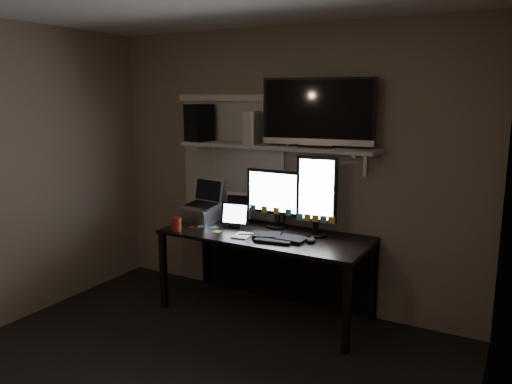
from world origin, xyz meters
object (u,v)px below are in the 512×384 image
Objects in this scene: speaker at (199,123)px; desk at (272,250)px; game_console at (254,128)px; mouse at (311,240)px; tablet at (236,215)px; laptop at (201,201)px; monitor_landscape at (277,198)px; tv at (318,113)px; keyboard at (279,237)px; monitor_portrait at (317,196)px; cup at (177,224)px.

desk is at bearing 5.63° from speaker.
game_console is 0.83× the size of speaker.
tablet reaches higher than mouse.
game_console is at bearing 144.09° from mouse.
game_console is (0.50, 0.11, 0.70)m from laptop.
tablet is (-0.32, -0.20, -0.15)m from monitor_landscape.
desk is at bearing 10.15° from laptop.
tv reaches higher than mouse.
tv is (0.38, 0.09, 1.21)m from desk.
laptop is at bearing 157.62° from mouse.
keyboard is 1.22× the size of laptop.
monitor_portrait is at bearing -16.86° from game_console.
monitor_portrait reaches higher than laptop.
speaker is at bearing 175.52° from desk.
laptop is 0.87m from game_console.
cup is (-0.73, -0.42, 0.24)m from desk.
cup is at bearing -149.20° from tablet.
monitor_landscape is at bearing 161.46° from monitor_portrait.
monitor_portrait is 1.48× the size of keyboard.
mouse is 0.28× the size of laptop.
monitor_landscape is 1.57× the size of laptop.
tv reaches higher than tablet.
tablet is at bearing -147.50° from monitor_landscape.
desk is 6.83× the size of tablet.
speaker reaches higher than cup.
desk is 0.87m from cup.
cup is 0.42× the size of game_console.
cup is at bearing -71.05° from speaker.
monitor_portrait is 1.34m from speaker.
monitor_landscape is 0.45m from keyboard.
keyboard is at bearing -5.33° from speaker.
mouse is at bearing -82.68° from tv.
keyboard is 0.93m from cup.
cup is (-0.90, -0.21, 0.05)m from keyboard.
monitor_portrait reaches higher than mouse.
cup is at bearing -147.47° from game_console.
laptop is at bearing 179.95° from game_console.
desk is 1.10m from game_console.
tablet is at bearing -177.87° from monitor_portrait.
mouse is at bearing -84.08° from monitor_portrait.
keyboard is 0.53m from tablet.
monitor_portrait is at bearing -72.40° from tv.
tablet is at bearing 157.00° from keyboard.
mouse is at bearing -1.18° from keyboard.
laptop is 1.13× the size of speaker.
monitor_portrait is 1.25m from cup.
keyboard is 1.01m from game_console.
mouse reaches higher than desk.
desk is 14.99× the size of cup.
game_console is (0.10, 0.15, 0.78)m from tablet.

